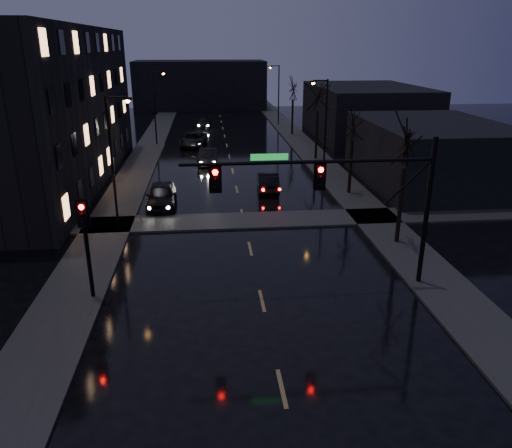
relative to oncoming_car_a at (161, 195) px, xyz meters
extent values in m
plane|color=black|center=(5.47, -22.10, -0.83)|extent=(160.00, 160.00, 0.00)
cube|color=#2D2D2B|center=(-3.03, 12.90, -0.77)|extent=(3.00, 140.00, 0.12)
cube|color=#2D2D2B|center=(13.97, 12.90, -0.77)|extent=(3.00, 140.00, 0.12)
cube|color=#2D2D2B|center=(5.47, -3.60, -0.77)|extent=(40.00, 3.00, 0.12)
cube|color=black|center=(-11.03, 7.90, 5.17)|extent=(12.00, 30.00, 12.00)
cube|color=black|center=(20.97, 3.90, 1.67)|extent=(10.00, 14.00, 5.00)
cube|color=black|center=(22.47, 25.90, 2.17)|extent=(12.00, 18.00, 6.00)
cube|color=black|center=(2.47, 55.90, 3.17)|extent=(22.00, 10.00, 8.00)
cylinder|color=black|center=(13.07, -13.10, 2.67)|extent=(0.22, 0.22, 7.00)
cylinder|color=black|center=(7.57, -13.10, 5.17)|extent=(11.00, 0.16, 0.16)
cylinder|color=black|center=(12.07, -13.10, 4.17)|extent=(2.05, 0.10, 2.05)
cube|color=#0C591E|center=(5.87, -13.10, 5.42)|extent=(1.60, 0.04, 0.28)
cube|color=black|center=(3.57, -13.10, 4.52)|extent=(0.35, 0.28, 1.05)
sphere|color=#FF0705|center=(3.57, -13.26, 4.85)|extent=(0.22, 0.22, 0.22)
cube|color=black|center=(8.07, -13.10, 4.52)|extent=(0.35, 0.28, 1.05)
sphere|color=#FF0705|center=(8.07, -13.26, 4.85)|extent=(0.22, 0.22, 0.22)
cylinder|color=black|center=(-2.03, -13.10, 1.37)|extent=(0.18, 0.18, 4.40)
cube|color=black|center=(-2.03, -13.10, 3.17)|extent=(0.35, 0.28, 1.05)
sphere|color=#FF0705|center=(-2.03, -13.26, 3.50)|extent=(0.22, 0.22, 0.22)
cylinder|color=black|center=(13.87, -8.10, 1.37)|extent=(0.24, 0.24, 4.40)
cylinder|color=black|center=(13.87, 1.90, 1.23)|extent=(0.24, 0.24, 4.12)
cylinder|color=black|center=(13.87, 13.90, 1.50)|extent=(0.24, 0.24, 4.68)
cylinder|color=black|center=(13.87, 27.90, 1.31)|extent=(0.24, 0.24, 4.29)
cylinder|color=black|center=(-2.33, -4.10, 3.17)|extent=(0.16, 0.16, 8.00)
cylinder|color=black|center=(-1.73, -4.10, 7.07)|extent=(1.20, 0.10, 0.10)
cube|color=black|center=(-1.13, -4.10, 6.97)|extent=(0.50, 0.25, 0.15)
sphere|color=orange|center=(-1.13, -4.10, 6.87)|extent=(0.28, 0.28, 0.28)
cylinder|color=black|center=(-2.33, 22.90, 3.17)|extent=(0.16, 0.16, 8.00)
cylinder|color=black|center=(-1.73, 22.90, 7.07)|extent=(1.20, 0.10, 0.10)
cube|color=black|center=(-1.13, 22.90, 6.97)|extent=(0.50, 0.25, 0.15)
sphere|color=orange|center=(-1.13, 22.90, 6.87)|extent=(0.28, 0.28, 0.28)
cylinder|color=black|center=(13.27, 7.90, 3.17)|extent=(0.16, 0.16, 8.00)
cylinder|color=black|center=(12.67, 7.90, 7.07)|extent=(1.20, 0.10, 0.10)
cube|color=black|center=(12.07, 7.90, 6.97)|extent=(0.50, 0.25, 0.15)
sphere|color=orange|center=(12.07, 7.90, 6.87)|extent=(0.28, 0.28, 0.28)
cylinder|color=black|center=(13.27, 35.90, 3.17)|extent=(0.16, 0.16, 8.00)
cylinder|color=black|center=(12.67, 35.90, 7.07)|extent=(1.20, 0.10, 0.10)
cube|color=black|center=(12.07, 35.90, 6.97)|extent=(0.50, 0.25, 0.15)
sphere|color=orange|center=(12.07, 35.90, 6.87)|extent=(0.28, 0.28, 0.28)
imported|color=black|center=(0.00, 0.00, 0.00)|extent=(2.03, 4.92, 1.67)
imported|color=black|center=(3.28, 12.85, -0.12)|extent=(2.01, 4.47, 1.42)
imported|color=black|center=(1.83, 21.66, -0.07)|extent=(3.18, 5.76, 1.53)
imported|color=black|center=(2.88, 34.55, -0.18)|extent=(2.08, 4.57, 1.30)
imported|color=black|center=(7.84, 3.32, -0.10)|extent=(1.84, 4.55, 1.47)
camera|label=1|loc=(3.27, -33.61, 9.91)|focal=35.00mm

